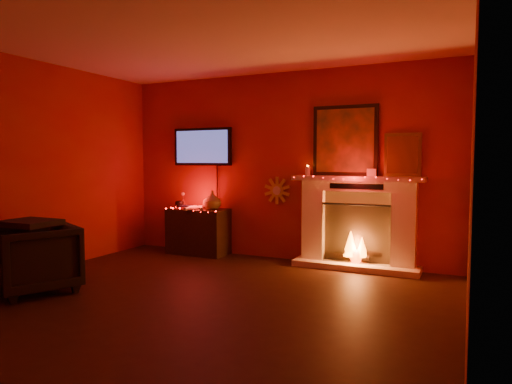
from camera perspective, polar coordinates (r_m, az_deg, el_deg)
room at (r=4.42m, az=-9.15°, el=2.77°), size 5.00×5.00×5.00m
fireplace at (r=6.23m, az=12.49°, el=-2.70°), size 1.72×0.40×2.18m
tv at (r=7.19m, az=-6.70°, el=5.61°), size 1.00×0.07×1.24m
sunburst_clock at (r=6.65m, az=2.65°, el=0.19°), size 0.40×0.03×0.40m
console_table at (r=7.08m, az=-7.15°, el=-4.56°), size 0.92×0.56×0.98m
armchair at (r=5.57m, az=-25.85°, el=-7.50°), size 1.07×1.08×0.74m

